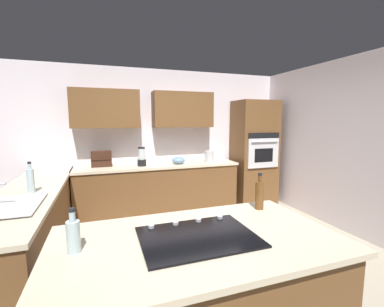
{
  "coord_description": "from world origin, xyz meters",
  "views": [
    {
      "loc": [
        1.03,
        2.72,
        1.68
      ],
      "look_at": [
        -0.23,
        -0.88,
        1.18
      ],
      "focal_mm": 24.16,
      "sensor_mm": 36.0,
      "label": 1
    }
  ],
  "objects_px": {
    "sink_unit": "(11,205)",
    "second_bottle": "(260,194)",
    "wall_oven": "(254,153)",
    "blender": "(142,158)",
    "cooktop": "(198,236)",
    "mixing_bowl": "(178,160)",
    "kettle": "(209,156)",
    "oil_bottle": "(73,235)",
    "spice_rack": "(101,159)",
    "dish_soap_bottle": "(31,180)"
  },
  "relations": [
    {
      "from": "spice_rack",
      "to": "sink_unit",
      "type": "bearing_deg",
      "value": 67.38
    },
    {
      "from": "wall_oven",
      "to": "blender",
      "type": "bearing_deg",
      "value": 1.08
    },
    {
      "from": "kettle",
      "to": "dish_soap_bottle",
      "type": "relative_size",
      "value": 0.62
    },
    {
      "from": "blender",
      "to": "dish_soap_bottle",
      "type": "height_order",
      "value": "dish_soap_bottle"
    },
    {
      "from": "mixing_bowl",
      "to": "wall_oven",
      "type": "bearing_deg",
      "value": -178.48
    },
    {
      "from": "oil_bottle",
      "to": "mixing_bowl",
      "type": "bearing_deg",
      "value": -117.54
    },
    {
      "from": "sink_unit",
      "to": "cooktop",
      "type": "bearing_deg",
      "value": 140.91
    },
    {
      "from": "sink_unit",
      "to": "dish_soap_bottle",
      "type": "distance_m",
      "value": 0.5
    },
    {
      "from": "cooktop",
      "to": "spice_rack",
      "type": "relative_size",
      "value": 2.33
    },
    {
      "from": "mixing_bowl",
      "to": "dish_soap_bottle",
      "type": "xyz_separation_m",
      "value": [
        2.02,
        1.26,
        0.08
      ]
    },
    {
      "from": "cooktop",
      "to": "second_bottle",
      "type": "xyz_separation_m",
      "value": [
        -0.71,
        -0.34,
        0.12
      ]
    },
    {
      "from": "spice_rack",
      "to": "oil_bottle",
      "type": "relative_size",
      "value": 1.2
    },
    {
      "from": "second_bottle",
      "to": "cooktop",
      "type": "bearing_deg",
      "value": 25.91
    },
    {
      "from": "oil_bottle",
      "to": "cooktop",
      "type": "bearing_deg",
      "value": 175.64
    },
    {
      "from": "kettle",
      "to": "dish_soap_bottle",
      "type": "height_order",
      "value": "dish_soap_bottle"
    },
    {
      "from": "cooktop",
      "to": "oil_bottle",
      "type": "relative_size",
      "value": 2.8
    },
    {
      "from": "cooktop",
      "to": "wall_oven",
      "type": "bearing_deg",
      "value": -128.42
    },
    {
      "from": "blender",
      "to": "kettle",
      "type": "xyz_separation_m",
      "value": [
        -1.25,
        -0.0,
        -0.04
      ]
    },
    {
      "from": "dish_soap_bottle",
      "to": "blender",
      "type": "bearing_deg",
      "value": -137.35
    },
    {
      "from": "cooktop",
      "to": "dish_soap_bottle",
      "type": "relative_size",
      "value": 2.25
    },
    {
      "from": "cooktop",
      "to": "kettle",
      "type": "distance_m",
      "value": 3.14
    },
    {
      "from": "sink_unit",
      "to": "spice_rack",
      "type": "distance_m",
      "value": 2.03
    },
    {
      "from": "kettle",
      "to": "wall_oven",
      "type": "bearing_deg",
      "value": -177.57
    },
    {
      "from": "mixing_bowl",
      "to": "kettle",
      "type": "bearing_deg",
      "value": 180.0
    },
    {
      "from": "blender",
      "to": "mixing_bowl",
      "type": "relative_size",
      "value": 1.4
    },
    {
      "from": "cooktop",
      "to": "oil_bottle",
      "type": "distance_m",
      "value": 0.77
    },
    {
      "from": "blender",
      "to": "wall_oven",
      "type": "bearing_deg",
      "value": -178.92
    },
    {
      "from": "kettle",
      "to": "sink_unit",
      "type": "bearing_deg",
      "value": 33.04
    },
    {
      "from": "cooktop",
      "to": "oil_bottle",
      "type": "height_order",
      "value": "oil_bottle"
    },
    {
      "from": "blender",
      "to": "second_bottle",
      "type": "relative_size",
      "value": 1.01
    },
    {
      "from": "cooktop",
      "to": "second_bottle",
      "type": "bearing_deg",
      "value": -154.09
    },
    {
      "from": "cooktop",
      "to": "dish_soap_bottle",
      "type": "height_order",
      "value": "dish_soap_bottle"
    },
    {
      "from": "oil_bottle",
      "to": "second_bottle",
      "type": "relative_size",
      "value": 0.84
    },
    {
      "from": "oil_bottle",
      "to": "second_bottle",
      "type": "xyz_separation_m",
      "value": [
        -1.47,
        -0.29,
        0.02
      ]
    },
    {
      "from": "cooktop",
      "to": "blender",
      "type": "bearing_deg",
      "value": -91.05
    },
    {
      "from": "blender",
      "to": "kettle",
      "type": "height_order",
      "value": "blender"
    },
    {
      "from": "sink_unit",
      "to": "second_bottle",
      "type": "xyz_separation_m",
      "value": [
        -2.08,
        0.77,
        0.11
      ]
    },
    {
      "from": "blender",
      "to": "spice_rack",
      "type": "height_order",
      "value": "blender"
    },
    {
      "from": "dish_soap_bottle",
      "to": "sink_unit",
      "type": "bearing_deg",
      "value": 83.05
    },
    {
      "from": "mixing_bowl",
      "to": "kettle",
      "type": "height_order",
      "value": "kettle"
    },
    {
      "from": "sink_unit",
      "to": "mixing_bowl",
      "type": "distance_m",
      "value": 2.71
    },
    {
      "from": "spice_rack",
      "to": "second_bottle",
      "type": "height_order",
      "value": "second_bottle"
    },
    {
      "from": "oil_bottle",
      "to": "second_bottle",
      "type": "bearing_deg",
      "value": -168.96
    },
    {
      "from": "wall_oven",
      "to": "second_bottle",
      "type": "relative_size",
      "value": 6.38
    },
    {
      "from": "kettle",
      "to": "oil_bottle",
      "type": "bearing_deg",
      "value": 53.66
    },
    {
      "from": "blender",
      "to": "mixing_bowl",
      "type": "xyz_separation_m",
      "value": [
        -0.65,
        -0.0,
        -0.08
      ]
    },
    {
      "from": "sink_unit",
      "to": "spice_rack",
      "type": "relative_size",
      "value": 2.14
    },
    {
      "from": "oil_bottle",
      "to": "kettle",
      "type": "bearing_deg",
      "value": -126.34
    },
    {
      "from": "cooktop",
      "to": "spice_rack",
      "type": "height_order",
      "value": "spice_rack"
    },
    {
      "from": "sink_unit",
      "to": "cooktop",
      "type": "height_order",
      "value": "sink_unit"
    }
  ]
}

